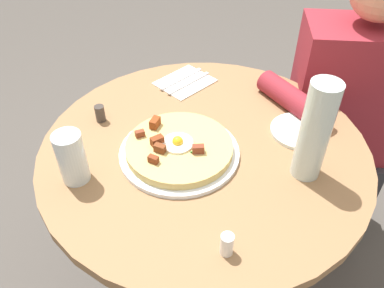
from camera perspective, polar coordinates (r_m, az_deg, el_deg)
ground_plane at (r=1.65m, az=1.23°, el=-19.61°), size 6.00×6.00×0.00m
dining_table at (r=1.19m, az=1.61°, el=-6.45°), size 0.89×0.89×0.73m
person_seated at (r=1.55m, az=20.31°, el=1.35°), size 0.52×0.43×1.14m
pizza_plate at (r=1.04m, az=-1.84°, el=-1.22°), size 0.32×0.32×0.01m
breakfast_pizza at (r=1.02m, az=-1.96°, el=-0.45°), size 0.28×0.28×0.05m
bread_plate at (r=1.14m, az=15.27°, el=1.83°), size 0.16×0.16×0.01m
napkin at (r=1.32m, az=-1.03°, el=8.98°), size 0.22×0.22×0.00m
fork at (r=1.30m, az=-0.48°, el=8.85°), size 0.13×0.15×0.00m
knife at (r=1.33m, az=-1.58°, el=9.44°), size 0.13×0.15×0.00m
water_glass at (r=0.97m, az=-17.06°, el=-1.91°), size 0.07×0.07×0.14m
water_bottle at (r=0.95m, az=17.40°, el=1.70°), size 0.07×0.07×0.26m
salt_shaker at (r=0.83m, az=5.09°, el=-14.30°), size 0.03×0.03×0.05m
pepper_shaker at (r=1.17m, az=-13.19°, el=4.33°), size 0.03×0.03×0.05m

